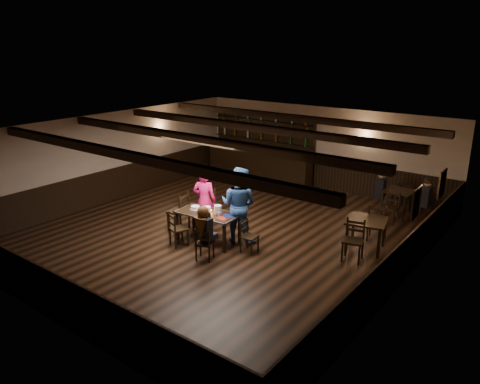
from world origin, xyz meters
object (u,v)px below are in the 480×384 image
Objects in this scene: chair_near_left at (176,227)px; bar_counter at (260,158)px; chair_near_right at (204,242)px; woman_pink at (205,200)px; dining_table at (208,216)px; man_blue at (239,205)px; cake at (195,208)px.

bar_counter reaches higher than chair_near_left.
chair_near_right is 1.80m from woman_pink.
bar_counter is (-2.84, 6.31, 0.27)m from chair_near_right.
bar_counter reaches higher than chair_near_right.
woman_pink reaches higher than dining_table.
bar_counter is at bearing -73.70° from man_blue.
woman_pink is (-1.14, 1.34, 0.37)m from chair_near_right.
man_blue is at bearing 47.89° from chair_near_left.
cake is at bearing 178.94° from dining_table.
woman_pink is at bearing 130.29° from chair_near_right.
bar_counter is (-2.80, 4.96, -0.22)m from man_blue.
man_blue reaches higher than cake.
bar_counter is (-1.77, 6.10, 0.23)m from chair_near_left.
cake is at bearing 85.90° from chair_near_left.
cake is 5.74m from bar_counter.
chair_near_right is 6.92m from bar_counter.
woman_pink is at bearing -71.05° from bar_counter.
cake is (-1.02, 0.87, 0.34)m from chair_near_right.
man_blue is at bearing 158.01° from woman_pink.
chair_near_right is at bearing -40.24° from cake.
woman_pink is at bearing -12.83° from man_blue.
dining_table is 0.37× the size of bar_counter.
chair_near_left is 0.72m from cake.
chair_near_left is at bearing -125.25° from dining_table.
chair_near_right is 1.43m from man_blue.
dining_table is at bearing 54.75° from chair_near_left.
chair_near_right is at bearing -65.74° from bar_counter.
dining_table is at bearing 27.46° from man_blue.
cake is at bearing 12.95° from man_blue.
man_blue is (0.57, 0.49, 0.27)m from dining_table.
woman_pink reaches higher than chair_near_right.
chair_near_right is 0.18× the size of bar_counter.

